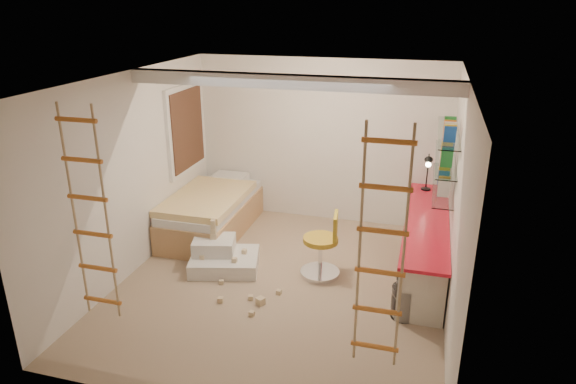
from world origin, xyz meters
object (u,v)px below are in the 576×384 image
(desk, at_px, (425,243))
(swivel_chair, at_px, (322,253))
(play_platform, at_px, (222,257))
(bed, at_px, (212,212))

(desk, height_order, swivel_chair, swivel_chair)
(desk, relative_size, play_platform, 2.69)
(swivel_chair, xyz_separation_m, play_platform, (-1.35, -0.17, -0.17))
(desk, relative_size, bed, 1.40)
(bed, xyz_separation_m, swivel_chair, (1.93, -0.86, -0.01))
(bed, height_order, swivel_chair, swivel_chair)
(desk, bearing_deg, play_platform, -165.87)
(bed, bearing_deg, play_platform, -60.53)
(desk, distance_m, swivel_chair, 1.37)
(swivel_chair, bearing_deg, desk, 21.16)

